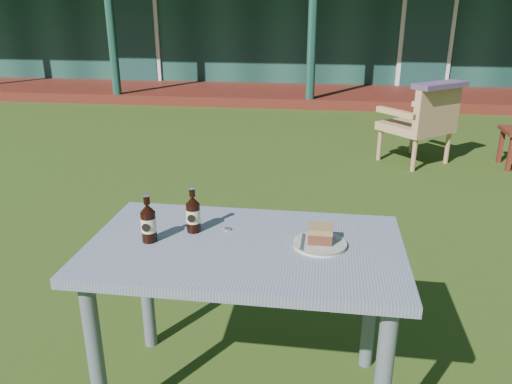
% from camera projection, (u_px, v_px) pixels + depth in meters
% --- Properties ---
extents(ground, '(80.00, 80.00, 0.00)m').
position_uv_depth(ground, '(281.00, 235.00, 3.64)').
color(ground, '#334916').
extents(pavilion, '(15.80, 8.30, 3.45)m').
position_uv_depth(pavilion, '(320.00, 4.00, 11.77)').
color(pavilion, '#184036').
rests_on(pavilion, ground).
extents(cafe_table, '(1.20, 0.70, 0.72)m').
position_uv_depth(cafe_table, '(245.00, 267.00, 1.94)').
color(cafe_table, slate).
rests_on(cafe_table, ground).
extents(plate, '(0.20, 0.20, 0.01)m').
position_uv_depth(plate, '(320.00, 244.00, 1.88)').
color(plate, silver).
rests_on(plate, cafe_table).
extents(cake_slice, '(0.09, 0.09, 0.06)m').
position_uv_depth(cake_slice, '(320.00, 233.00, 1.88)').
color(cake_slice, '#592E1C').
rests_on(cake_slice, plate).
extents(fork, '(0.01, 0.14, 0.00)m').
position_uv_depth(fork, '(302.00, 242.00, 1.88)').
color(fork, silver).
rests_on(fork, plate).
extents(cola_bottle_near, '(0.06, 0.06, 0.19)m').
position_uv_depth(cola_bottle_near, '(193.00, 214.00, 1.98)').
color(cola_bottle_near, black).
rests_on(cola_bottle_near, cafe_table).
extents(cola_bottle_far, '(0.06, 0.06, 0.20)m').
position_uv_depth(cola_bottle_far, '(148.00, 222.00, 1.90)').
color(cola_bottle_far, black).
rests_on(cola_bottle_far, cafe_table).
extents(bottle_cap, '(0.03, 0.03, 0.01)m').
position_uv_depth(bottle_cap, '(228.00, 229.00, 2.02)').
color(bottle_cap, silver).
rests_on(bottle_cap, cafe_table).
extents(armchair_left, '(0.83, 0.82, 0.82)m').
position_uv_depth(armchair_left, '(422.00, 121.00, 5.13)').
color(armchair_left, tan).
rests_on(armchair_left, ground).
extents(floral_throw, '(0.60, 0.55, 0.05)m').
position_uv_depth(floral_throw, '(440.00, 85.00, 4.86)').
color(floral_throw, '#543D61').
rests_on(floral_throw, armchair_left).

